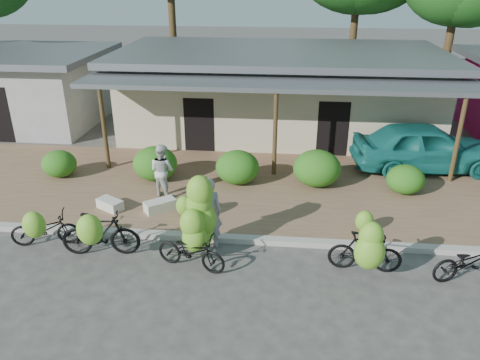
# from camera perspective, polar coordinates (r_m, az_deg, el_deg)

# --- Properties ---
(ground) EXTENTS (100.00, 100.00, 0.00)m
(ground) POSITION_cam_1_polar(r_m,az_deg,el_deg) (10.21, 2.94, -13.64)
(ground) COLOR #413F3C
(ground) RESTS_ON ground
(sidewalk) EXTENTS (60.00, 6.00, 0.12)m
(sidewalk) POSITION_cam_1_polar(r_m,az_deg,el_deg) (14.45, 3.98, -1.20)
(sidewalk) COLOR #8F6A4D
(sidewalk) RESTS_ON ground
(curb) EXTENTS (60.00, 0.25, 0.15)m
(curb) POSITION_cam_1_polar(r_m,az_deg,el_deg) (11.81, 3.46, -7.39)
(curb) COLOR #A8A399
(curb) RESTS_ON ground
(shop_main) EXTENTS (13.00, 8.50, 3.35)m
(shop_main) POSITION_cam_1_polar(r_m,az_deg,el_deg) (19.52, 4.76, 10.75)
(shop_main) COLOR beige
(shop_main) RESTS_ON ground
(shop_grey) EXTENTS (7.00, 6.00, 3.15)m
(shop_grey) POSITION_cam_1_polar(r_m,az_deg,el_deg) (22.62, -24.84, 10.24)
(shop_grey) COLOR #A6A6A1
(shop_grey) RESTS_ON ground
(hedge_0) EXTENTS (1.11, 1.00, 0.87)m
(hedge_0) POSITION_cam_1_polar(r_m,az_deg,el_deg) (16.15, -21.18, 1.85)
(hedge_0) COLOR #1F5C15
(hedge_0) RESTS_ON sidewalk
(hedge_1) EXTENTS (1.40, 1.26, 1.09)m
(hedge_1) POSITION_cam_1_polar(r_m,az_deg,el_deg) (15.02, -10.30, 1.99)
(hedge_1) COLOR #1F5C15
(hedge_1) RESTS_ON sidewalk
(hedge_2) EXTENTS (1.36, 1.22, 1.06)m
(hedge_2) POSITION_cam_1_polar(r_m,az_deg,el_deg) (14.54, -0.32, 1.56)
(hedge_2) COLOR #1F5C15
(hedge_2) RESTS_ON sidewalk
(hedge_3) EXTENTS (1.46, 1.32, 1.14)m
(hedge_3) POSITION_cam_1_polar(r_m,az_deg,el_deg) (14.55, 9.36, 1.41)
(hedge_3) COLOR #1F5C15
(hedge_3) RESTS_ON sidewalk
(hedge_4) EXTENTS (1.13, 1.02, 0.88)m
(hedge_4) POSITION_cam_1_polar(r_m,az_deg,el_deg) (14.76, 19.53, 0.06)
(hedge_4) COLOR #1F5C15
(hedge_4) RESTS_ON sidewalk
(bike_far_left) EXTENTS (1.75, 1.32, 1.25)m
(bike_far_left) POSITION_cam_1_polar(r_m,az_deg,el_deg) (12.41, -22.84, -5.45)
(bike_far_left) COLOR black
(bike_far_left) RESTS_ON ground
(bike_left) EXTENTS (1.90, 1.25, 1.43)m
(bike_left) POSITION_cam_1_polar(r_m,az_deg,el_deg) (11.47, -16.83, -6.25)
(bike_left) COLOR black
(bike_left) RESTS_ON ground
(bike_center) EXTENTS (1.77, 1.33, 2.09)m
(bike_center) POSITION_cam_1_polar(r_m,az_deg,el_deg) (10.78, -5.41, -6.13)
(bike_center) COLOR black
(bike_center) RESTS_ON ground
(bike_right) EXTENTS (1.67, 1.21, 1.58)m
(bike_right) POSITION_cam_1_polar(r_m,az_deg,el_deg) (10.67, 15.20, -8.23)
(bike_right) COLOR black
(bike_right) RESTS_ON ground
(bike_far_right) EXTENTS (1.83, 1.06, 0.91)m
(bike_far_right) POSITION_cam_1_polar(r_m,az_deg,el_deg) (11.49, 26.24, -8.92)
(bike_far_right) COLOR black
(bike_far_right) RESTS_ON ground
(loose_banana_a) EXTENTS (0.54, 0.46, 0.67)m
(loose_banana_a) POSITION_cam_1_polar(r_m,az_deg,el_deg) (12.66, -5.40, -3.16)
(loose_banana_a) COLOR #80C631
(loose_banana_a) RESTS_ON sidewalk
(loose_banana_b) EXTENTS (0.47, 0.40, 0.59)m
(loose_banana_b) POSITION_cam_1_polar(r_m,az_deg,el_deg) (12.78, -6.78, -3.16)
(loose_banana_b) COLOR #80C631
(loose_banana_b) RESTS_ON sidewalk
(loose_banana_c) EXTENTS (0.46, 0.40, 0.58)m
(loose_banana_c) POSITION_cam_1_polar(r_m,az_deg,el_deg) (12.37, 14.93, -4.87)
(loose_banana_c) COLOR #80C631
(loose_banana_c) RESTS_ON sidewalk
(sack_near) EXTENTS (0.92, 0.84, 0.30)m
(sack_near) POSITION_cam_1_polar(r_m,az_deg,el_deg) (13.22, -9.71, -3.08)
(sack_near) COLOR beige
(sack_near) RESTS_ON sidewalk
(sack_far) EXTENTS (0.84, 0.71, 0.28)m
(sack_far) POSITION_cam_1_polar(r_m,az_deg,el_deg) (13.61, -15.56, -2.87)
(sack_far) COLOR beige
(sack_far) RESTS_ON sidewalk
(vendor) EXTENTS (0.78, 0.62, 1.87)m
(vendor) POSITION_cam_1_polar(r_m,az_deg,el_deg) (11.25, -3.92, -4.07)
(vendor) COLOR gray
(vendor) RESTS_ON ground
(bystander) EXTENTS (0.97, 0.90, 1.60)m
(bystander) POSITION_cam_1_polar(r_m,az_deg,el_deg) (13.82, -9.46, 1.17)
(bystander) COLOR silver
(bystander) RESTS_ON sidewalk
(teal_van) EXTENTS (4.87, 2.37, 1.60)m
(teal_van) POSITION_cam_1_polar(r_m,az_deg,el_deg) (16.64, 21.64, 3.79)
(teal_van) COLOR #19716B
(teal_van) RESTS_ON sidewalk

